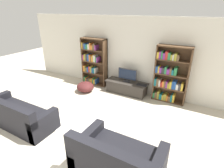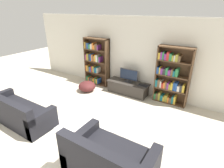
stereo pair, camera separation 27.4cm
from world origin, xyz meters
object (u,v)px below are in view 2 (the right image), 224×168
object	(u,v)px
beanbag_ottoman	(87,86)
bookshelf_right	(171,77)
couch_left_sectional	(18,112)
laptop	(143,85)
television	(129,75)
bookshelf_left	(96,62)
tv_stand	(128,88)
couch_right_sofa	(109,162)

from	to	relation	value
beanbag_ottoman	bookshelf_right	bearing A→B (deg)	15.83
couch_left_sectional	laptop	bearing A→B (deg)	53.57
television	couch_left_sectional	world-z (taller)	television
laptop	couch_left_sectional	xyz separation A→B (m)	(-2.27, -3.07, -0.17)
laptop	beanbag_ottoman	distance (m)	2.05
bookshelf_left	television	world-z (taller)	bookshelf_left
bookshelf_left	television	bearing A→B (deg)	-4.41
laptop	couch_left_sectional	size ratio (longest dim) A/B	0.17
bookshelf_right	tv_stand	world-z (taller)	bookshelf_right
bookshelf_left	couch_left_sectional	xyz separation A→B (m)	(-0.18, -3.23, -0.62)
bookshelf_right	couch_right_sofa	world-z (taller)	bookshelf_right
bookshelf_left	television	xyz separation A→B (m)	(1.51, -0.12, -0.22)
tv_stand	couch_left_sectional	xyz separation A→B (m)	(-1.69, -3.07, 0.06)
bookshelf_right	tv_stand	size ratio (longest dim) A/B	1.22
bookshelf_right	laptop	xyz separation A→B (m)	(-0.82, -0.16, -0.41)
tv_stand	couch_right_sofa	xyz separation A→B (m)	(1.27, -3.15, 0.08)
laptop	beanbag_ottoman	bearing A→B (deg)	-162.12
tv_stand	bookshelf_right	bearing A→B (deg)	6.27
bookshelf_left	beanbag_ottoman	size ratio (longest dim) A/B	2.92
bookshelf_left	couch_right_sofa	xyz separation A→B (m)	(2.78, -3.31, -0.59)
television	beanbag_ottoman	world-z (taller)	television
laptop	beanbag_ottoman	size ratio (longest dim) A/B	0.57
television	laptop	world-z (taller)	television
tv_stand	couch_right_sofa	world-z (taller)	couch_right_sofa
couch_right_sofa	beanbag_ottoman	xyz separation A→B (m)	(-2.63, 2.53, -0.12)
laptop	beanbag_ottoman	xyz separation A→B (m)	(-1.93, -0.62, -0.26)
tv_stand	laptop	xyz separation A→B (m)	(0.58, -0.00, 0.23)
bookshelf_left	laptop	distance (m)	2.14
couch_right_sofa	couch_left_sectional	bearing A→B (deg)	178.47
couch_right_sofa	bookshelf_left	bearing A→B (deg)	130.09
beanbag_ottoman	couch_left_sectional	bearing A→B (deg)	-97.80
couch_left_sectional	television	bearing A→B (deg)	61.49
television	bookshelf_left	bearing A→B (deg)	175.59
laptop	couch_left_sectional	world-z (taller)	couch_left_sectional
bookshelf_right	beanbag_ottoman	size ratio (longest dim) A/B	2.92
bookshelf_left	laptop	bearing A→B (deg)	-4.33
television	couch_right_sofa	xyz separation A→B (m)	(1.27, -3.19, -0.37)
bookshelf_left	tv_stand	size ratio (longest dim) A/B	1.22
bookshelf_right	laptop	size ratio (longest dim) A/B	5.16
couch_left_sectional	bookshelf_right	bearing A→B (deg)	46.30
television	couch_right_sofa	bearing A→B (deg)	-68.25
couch_left_sectional	bookshelf_left	bearing A→B (deg)	86.81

